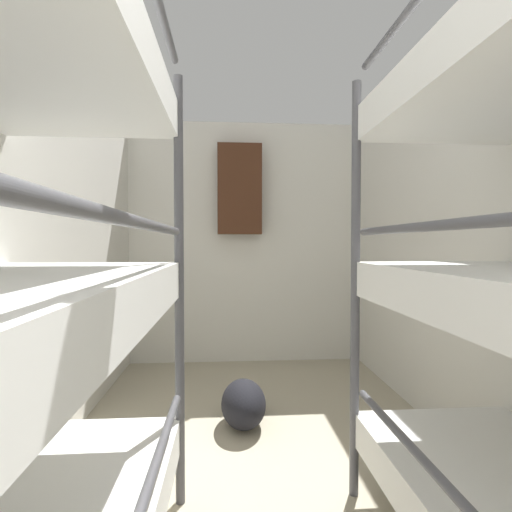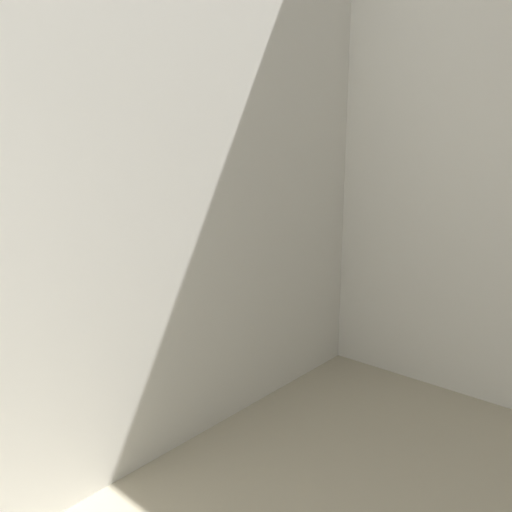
% 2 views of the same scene
% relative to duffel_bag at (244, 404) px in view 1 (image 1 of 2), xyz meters
% --- Properties ---
extents(wall_back, '(2.51, 0.06, 2.47)m').
position_rel_duffel_bag_xyz_m(wall_back, '(0.09, 1.51, 1.09)').
color(wall_back, silver).
rests_on(wall_back, ground_plane).
extents(duffel_bag, '(0.30, 0.49, 0.30)m').
position_rel_duffel_bag_xyz_m(duffel_bag, '(0.00, 0.00, 0.00)').
color(duffel_bag, black).
rests_on(duffel_bag, ground_plane).
extents(hanging_coat, '(0.44, 0.12, 0.90)m').
position_rel_duffel_bag_xyz_m(hanging_coat, '(0.02, 1.36, 1.62)').
color(hanging_coat, '#472819').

